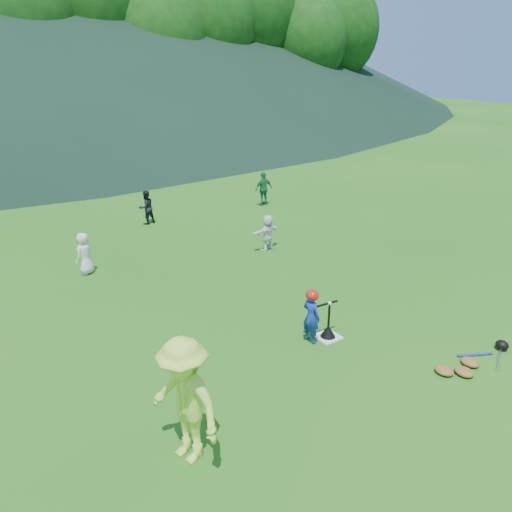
{
  "coord_description": "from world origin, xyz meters",
  "views": [
    {
      "loc": [
        -5.95,
        -6.25,
        5.03
      ],
      "look_at": [
        0.0,
        2.5,
        0.9
      ],
      "focal_mm": 35.0,
      "sensor_mm": 36.0,
      "label": 1
    }
  ],
  "objects_px": {
    "batter_child": "(311,317)",
    "fielder_b": "(146,207)",
    "home_plate": "(328,337)",
    "fielder_c": "(264,189)",
    "adult_coach": "(185,401)",
    "fielder_d": "(267,233)",
    "fielder_a": "(84,253)",
    "equipment_pile": "(471,362)",
    "batting_tee": "(328,331)"
  },
  "relations": [
    {
      "from": "batter_child",
      "to": "fielder_b",
      "type": "bearing_deg",
      "value": -11.36
    },
    {
      "from": "home_plate",
      "to": "fielder_c",
      "type": "bearing_deg",
      "value": 62.44
    },
    {
      "from": "home_plate",
      "to": "fielder_c",
      "type": "xyz_separation_m",
      "value": [
        4.49,
        8.6,
        0.62
      ]
    },
    {
      "from": "home_plate",
      "to": "adult_coach",
      "type": "height_order",
      "value": "adult_coach"
    },
    {
      "from": "fielder_c",
      "to": "fielder_d",
      "type": "bearing_deg",
      "value": 54.49
    },
    {
      "from": "batter_child",
      "to": "adult_coach",
      "type": "xyz_separation_m",
      "value": [
        -3.33,
        -1.38,
        0.38
      ]
    },
    {
      "from": "fielder_a",
      "to": "adult_coach",
      "type": "bearing_deg",
      "value": 50.77
    },
    {
      "from": "adult_coach",
      "to": "equipment_pile",
      "type": "distance_m",
      "value": 5.28
    },
    {
      "from": "fielder_b",
      "to": "batter_child",
      "type": "bearing_deg",
      "value": 75.51
    },
    {
      "from": "home_plate",
      "to": "batting_tee",
      "type": "relative_size",
      "value": 0.66
    },
    {
      "from": "adult_coach",
      "to": "batting_tee",
      "type": "bearing_deg",
      "value": 94.36
    },
    {
      "from": "fielder_d",
      "to": "fielder_a",
      "type": "bearing_deg",
      "value": -24.02
    },
    {
      "from": "home_plate",
      "to": "fielder_d",
      "type": "relative_size",
      "value": 0.44
    },
    {
      "from": "home_plate",
      "to": "fielder_c",
      "type": "distance_m",
      "value": 9.72
    },
    {
      "from": "equipment_pile",
      "to": "batter_child",
      "type": "bearing_deg",
      "value": 129.03
    },
    {
      "from": "batter_child",
      "to": "fielder_c",
      "type": "xyz_separation_m",
      "value": [
        4.87,
        8.52,
        0.1
      ]
    },
    {
      "from": "fielder_b",
      "to": "batting_tee",
      "type": "xyz_separation_m",
      "value": [
        0.02,
        -8.91,
        -0.43
      ]
    },
    {
      "from": "fielder_d",
      "to": "equipment_pile",
      "type": "relative_size",
      "value": 0.57
    },
    {
      "from": "adult_coach",
      "to": "fielder_b",
      "type": "distance_m",
      "value": 10.85
    },
    {
      "from": "fielder_a",
      "to": "fielder_c",
      "type": "height_order",
      "value": "fielder_c"
    },
    {
      "from": "fielder_b",
      "to": "equipment_pile",
      "type": "height_order",
      "value": "fielder_b"
    },
    {
      "from": "equipment_pile",
      "to": "home_plate",
      "type": "bearing_deg",
      "value": 123.66
    },
    {
      "from": "adult_coach",
      "to": "fielder_c",
      "type": "distance_m",
      "value": 12.86
    },
    {
      "from": "home_plate",
      "to": "adult_coach",
      "type": "bearing_deg",
      "value": -160.68
    },
    {
      "from": "fielder_b",
      "to": "equipment_pile",
      "type": "xyz_separation_m",
      "value": [
        1.46,
        -11.07,
        -0.49
      ]
    },
    {
      "from": "fielder_a",
      "to": "fielder_d",
      "type": "bearing_deg",
      "value": 132.84
    },
    {
      "from": "adult_coach",
      "to": "fielder_a",
      "type": "xyz_separation_m",
      "value": [
        0.76,
        7.13,
        -0.37
      ]
    },
    {
      "from": "fielder_d",
      "to": "batting_tee",
      "type": "distance_m",
      "value": 5.01
    },
    {
      "from": "batter_child",
      "to": "adult_coach",
      "type": "bearing_deg",
      "value": 103.49
    },
    {
      "from": "fielder_c",
      "to": "batting_tee",
      "type": "height_order",
      "value": "fielder_c"
    },
    {
      "from": "fielder_d",
      "to": "batting_tee",
      "type": "height_order",
      "value": "fielder_d"
    },
    {
      "from": "fielder_b",
      "to": "fielder_d",
      "type": "relative_size",
      "value": 1.08
    },
    {
      "from": "adult_coach",
      "to": "fielder_a",
      "type": "bearing_deg",
      "value": 158.99
    },
    {
      "from": "batter_child",
      "to": "fielder_c",
      "type": "relative_size",
      "value": 0.84
    },
    {
      "from": "fielder_c",
      "to": "batting_tee",
      "type": "xyz_separation_m",
      "value": [
        -4.49,
        -8.6,
        -0.5
      ]
    },
    {
      "from": "batter_child",
      "to": "fielder_d",
      "type": "relative_size",
      "value": 1.03
    },
    {
      "from": "fielder_b",
      "to": "fielder_c",
      "type": "xyz_separation_m",
      "value": [
        4.51,
        -0.3,
        0.07
      ]
    },
    {
      "from": "batting_tee",
      "to": "fielder_a",
      "type": "bearing_deg",
      "value": 116.81
    },
    {
      "from": "fielder_b",
      "to": "fielder_d",
      "type": "distance_m",
      "value": 4.66
    },
    {
      "from": "adult_coach",
      "to": "batting_tee",
      "type": "xyz_separation_m",
      "value": [
        3.71,
        1.3,
        -0.78
      ]
    },
    {
      "from": "home_plate",
      "to": "adult_coach",
      "type": "relative_size",
      "value": 0.25
    },
    {
      "from": "batter_child",
      "to": "fielder_a",
      "type": "xyz_separation_m",
      "value": [
        -2.57,
        5.75,
        0.01
      ]
    },
    {
      "from": "adult_coach",
      "to": "fielder_a",
      "type": "distance_m",
      "value": 7.18
    },
    {
      "from": "fielder_b",
      "to": "fielder_c",
      "type": "distance_m",
      "value": 4.52
    },
    {
      "from": "fielder_a",
      "to": "batter_child",
      "type": "bearing_deg",
      "value": 80.9
    },
    {
      "from": "home_plate",
      "to": "fielder_d",
      "type": "distance_m",
      "value": 5.02
    },
    {
      "from": "fielder_d",
      "to": "equipment_pile",
      "type": "bearing_deg",
      "value": 76.54
    },
    {
      "from": "home_plate",
      "to": "fielder_a",
      "type": "relative_size",
      "value": 0.42
    },
    {
      "from": "batter_child",
      "to": "equipment_pile",
      "type": "height_order",
      "value": "batter_child"
    },
    {
      "from": "fielder_c",
      "to": "equipment_pile",
      "type": "xyz_separation_m",
      "value": [
        -3.05,
        -10.76,
        -0.56
      ]
    }
  ]
}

